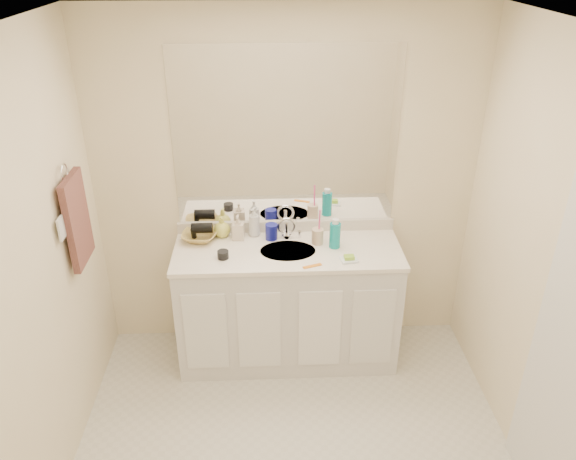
% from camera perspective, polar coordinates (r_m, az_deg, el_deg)
% --- Properties ---
extents(ceiling, '(2.60, 2.60, 0.02)m').
position_cam_1_polar(ceiling, '(2.25, 1.19, 19.27)').
color(ceiling, white).
rests_on(ceiling, wall_back).
extents(wall_back, '(2.60, 0.02, 2.40)m').
position_cam_1_polar(wall_back, '(3.84, -0.22, 4.23)').
color(wall_back, '#F3E4BE').
rests_on(wall_back, floor).
extents(wall_left, '(0.02, 2.60, 2.40)m').
position_cam_1_polar(wall_left, '(2.93, -25.50, -6.79)').
color(wall_left, '#F3E4BE').
rests_on(wall_left, floor).
extents(wall_right, '(0.02, 2.60, 2.40)m').
position_cam_1_polar(wall_right, '(3.06, 26.15, -5.48)').
color(wall_right, '#F3E4BE').
rests_on(wall_right, floor).
extents(vanity_cabinet, '(1.50, 0.55, 0.85)m').
position_cam_1_polar(vanity_cabinet, '(3.98, -0.03, -7.65)').
color(vanity_cabinet, silver).
rests_on(vanity_cabinet, floor).
extents(countertop, '(1.52, 0.57, 0.03)m').
position_cam_1_polar(countertop, '(3.75, -0.03, -2.15)').
color(countertop, white).
rests_on(countertop, vanity_cabinet).
extents(backsplash, '(1.52, 0.03, 0.08)m').
position_cam_1_polar(backsplash, '(3.95, -0.20, 0.42)').
color(backsplash, silver).
rests_on(backsplash, countertop).
extents(sink_basin, '(0.37, 0.37, 0.02)m').
position_cam_1_polar(sink_basin, '(3.73, -0.02, -2.26)').
color(sink_basin, beige).
rests_on(sink_basin, countertop).
extents(faucet, '(0.02, 0.02, 0.11)m').
position_cam_1_polar(faucet, '(3.85, -0.14, -0.07)').
color(faucet, silver).
rests_on(faucet, countertop).
extents(mirror, '(1.48, 0.01, 1.20)m').
position_cam_1_polar(mirror, '(3.71, -0.23, 9.30)').
color(mirror, white).
rests_on(mirror, wall_back).
extents(blue_mug, '(0.10, 0.10, 0.11)m').
position_cam_1_polar(blue_mug, '(3.84, -1.70, -0.18)').
color(blue_mug, navy).
rests_on(blue_mug, countertop).
extents(tan_cup, '(0.10, 0.10, 0.11)m').
position_cam_1_polar(tan_cup, '(3.79, 3.01, -0.64)').
color(tan_cup, '#D0B393').
rests_on(tan_cup, countertop).
extents(toothbrush, '(0.01, 0.04, 0.22)m').
position_cam_1_polar(toothbrush, '(3.75, 3.20, 0.66)').
color(toothbrush, '#FF4394').
rests_on(toothbrush, tan_cup).
extents(mouthwash_bottle, '(0.07, 0.07, 0.17)m').
position_cam_1_polar(mouthwash_bottle, '(3.74, 4.79, -0.55)').
color(mouthwash_bottle, '#0C9199').
rests_on(mouthwash_bottle, countertop).
extents(soap_dish, '(0.12, 0.10, 0.01)m').
position_cam_1_polar(soap_dish, '(3.63, 6.22, -3.01)').
color(soap_dish, white).
rests_on(soap_dish, countertop).
extents(green_soap, '(0.07, 0.05, 0.02)m').
position_cam_1_polar(green_soap, '(3.62, 6.24, -2.77)').
color(green_soap, '#8BC22F').
rests_on(green_soap, soap_dish).
extents(orange_comb, '(0.13, 0.07, 0.01)m').
position_cam_1_polar(orange_comb, '(3.55, 2.49, -3.67)').
color(orange_comb, orange).
rests_on(orange_comb, countertop).
extents(dark_jar, '(0.09, 0.09, 0.05)m').
position_cam_1_polar(dark_jar, '(3.65, -6.62, -2.50)').
color(dark_jar, black).
rests_on(dark_jar, countertop).
extents(soap_bottle_white, '(0.11, 0.11, 0.21)m').
position_cam_1_polar(soap_bottle_white, '(3.87, -3.46, 0.86)').
color(soap_bottle_white, silver).
rests_on(soap_bottle_white, countertop).
extents(soap_bottle_cream, '(0.09, 0.09, 0.18)m').
position_cam_1_polar(soap_bottle_cream, '(3.84, -5.08, 0.29)').
color(soap_bottle_cream, beige).
rests_on(soap_bottle_cream, countertop).
extents(soap_bottle_yellow, '(0.14, 0.14, 0.15)m').
position_cam_1_polar(soap_bottle_yellow, '(3.89, -6.74, 0.33)').
color(soap_bottle_yellow, '#D0D051').
rests_on(soap_bottle_yellow, countertop).
extents(wicker_basket, '(0.28, 0.28, 0.06)m').
position_cam_1_polar(wicker_basket, '(3.89, -8.96, -0.60)').
color(wicker_basket, '#B39348').
rests_on(wicker_basket, countertop).
extents(hair_dryer, '(0.14, 0.07, 0.07)m').
position_cam_1_polar(hair_dryer, '(3.86, -8.73, 0.20)').
color(hair_dryer, black).
rests_on(hair_dryer, wicker_basket).
extents(towel_ring, '(0.01, 0.11, 0.11)m').
position_cam_1_polar(towel_ring, '(3.41, -21.77, 5.44)').
color(towel_ring, silver).
rests_on(towel_ring, wall_left).
extents(hand_towel, '(0.04, 0.32, 0.55)m').
position_cam_1_polar(hand_towel, '(3.52, -20.62, 0.94)').
color(hand_towel, '#482926').
rests_on(hand_towel, towel_ring).
extents(switch_plate, '(0.01, 0.08, 0.13)m').
position_cam_1_polar(switch_plate, '(3.34, -22.04, 0.16)').
color(switch_plate, silver).
rests_on(switch_plate, wall_left).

